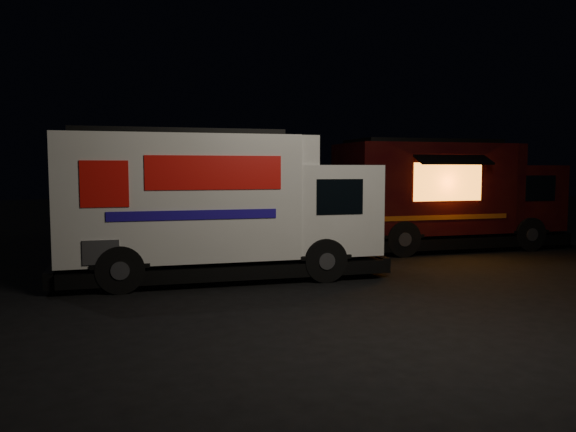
# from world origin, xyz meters

# --- Properties ---
(ground) EXTENTS (80.00, 80.00, 0.00)m
(ground) POSITION_xyz_m (0.00, 0.00, 0.00)
(ground) COLOR black
(ground) RESTS_ON ground
(white_truck) EXTENTS (7.67, 3.97, 3.31)m
(white_truck) POSITION_xyz_m (-1.39, 2.46, 1.66)
(white_truck) COLOR silver
(white_truck) RESTS_ON ground
(red_truck) EXTENTS (7.57, 4.03, 3.35)m
(red_truck) POSITION_xyz_m (6.53, 3.66, 1.67)
(red_truck) COLOR #3A0E0A
(red_truck) RESTS_ON ground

